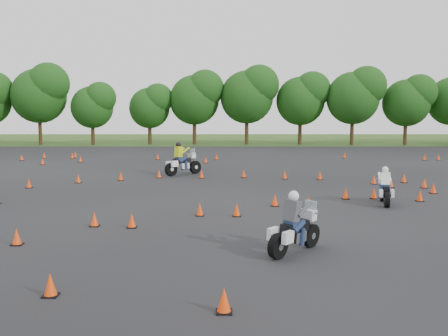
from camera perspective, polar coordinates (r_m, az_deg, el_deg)
ground at (r=18.91m, az=0.02°, el=-4.94°), size 140.00×140.00×0.00m
asphalt_pad at (r=24.82m, az=-0.01°, el=-2.24°), size 62.00×62.00×0.00m
treeline at (r=54.16m, az=5.67°, el=7.22°), size 87.05×32.13×11.15m
traffic_cones at (r=24.33m, az=-0.19°, el=-1.88°), size 36.76×33.45×0.45m
rider_grey at (r=13.32m, az=8.08°, el=-6.06°), size 1.96×2.07×1.68m
rider_yellow at (r=29.88m, az=-4.64°, el=1.11°), size 2.45×2.30×1.99m
rider_white at (r=21.18m, az=17.93°, el=-1.89°), size 0.99×2.10×1.56m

